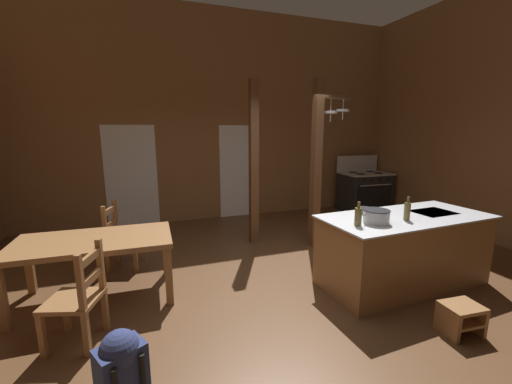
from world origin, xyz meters
The scene contains 17 objects.
ground_plane centered at (0.00, 0.00, -0.05)m, with size 8.99×7.83×0.10m, color brown.
wall_back centered at (0.00, 3.59, 2.21)m, with size 8.99×0.14×4.41m, color brown.
glazed_door_back_left centered at (-1.84, 3.51, 1.02)m, with size 1.00×0.01×2.05m, color white.
glazed_panel_back_right centered at (0.41, 3.51, 1.02)m, with size 0.84×0.01×2.05m, color white.
kitchen_island centered at (1.46, -0.34, 0.45)m, with size 2.20×1.06×0.91m.
stove_range centered at (3.44, 2.94, 0.48)m, with size 1.17×0.86×1.32m.
support_post_with_pot_rack centered at (1.11, 1.24, 1.49)m, with size 0.68×0.25×2.76m.
support_post_center centered at (0.17, 1.75, 1.38)m, with size 0.14×0.14×2.76m.
step_stool centered at (1.23, -1.36, 0.18)m, with size 0.38×0.31×0.30m.
dining_table centered at (-2.19, 0.55, 0.65)m, with size 1.72×0.94×0.74m.
ladderback_chair_near_window centered at (-2.23, -0.27, 0.45)m, with size 0.55×0.55×0.95m.
ladderback_chair_by_post centered at (-1.96, 1.41, 0.45)m, with size 0.55×0.55×0.95m.
backpack centered at (-1.84, -1.15, 0.31)m, with size 0.38×0.38×0.60m.
stockpot_on_counter centered at (0.89, -0.46, 0.98)m, with size 0.37×0.30×0.15m.
mixing_bowl_on_counter centered at (1.06, -0.07, 0.94)m, with size 0.19×0.19×0.07m.
bottle_tall_on_counter centered at (0.63, -0.48, 1.02)m, with size 0.08×0.08×0.28m.
bottle_short_on_counter centered at (1.31, -0.50, 1.02)m, with size 0.07×0.07×0.29m.
Camera 1 is at (-1.59, -3.32, 1.97)m, focal length 22.24 mm.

